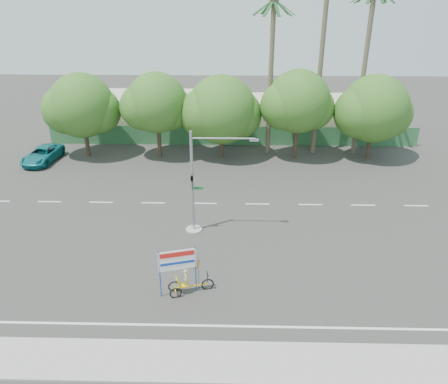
{
  "coord_description": "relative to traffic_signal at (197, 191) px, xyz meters",
  "views": [
    {
      "loc": [
        0.17,
        -21.63,
        15.11
      ],
      "look_at": [
        -0.42,
        2.72,
        3.5
      ],
      "focal_mm": 35.0,
      "sensor_mm": 36.0,
      "label": 1
    }
  ],
  "objects": [
    {
      "name": "palm_mid",
      "position": [
        14.2,
        15.52,
        6.48
      ],
      "size": [
        3.73,
        3.79,
        15.45
      ],
      "color": "#70604C",
      "rests_on": "ground"
    },
    {
      "name": "palm_short",
      "position": [
        5.7,
        15.52,
        5.94
      ],
      "size": [
        3.73,
        3.79,
        14.45
      ],
      "color": "#70604C",
      "rests_on": "ground"
    },
    {
      "name": "building_right",
      "position": [
        10.2,
        22.02,
        -1.12
      ],
      "size": [
        14.0,
        8.0,
        3.6
      ],
      "primitive_type": "cube",
      "color": "beige",
      "rests_on": "ground"
    },
    {
      "name": "sidewalk_near",
      "position": [
        2.2,
        -11.48,
        -2.86
      ],
      "size": [
        50.0,
        2.4,
        0.12
      ],
      "primitive_type": "cube",
      "color": "gray",
      "rests_on": "ground"
    },
    {
      "name": "building_left",
      "position": [
        -7.8,
        22.02,
        -0.92
      ],
      "size": [
        12.0,
        8.0,
        4.0
      ],
      "primitive_type": "cube",
      "color": "beige",
      "rests_on": "ground"
    },
    {
      "name": "tree_far_right",
      "position": [
        15.15,
        14.02,
        1.73
      ],
      "size": [
        7.38,
        6.2,
        7.94
      ],
      "color": "#473828",
      "rests_on": "ground"
    },
    {
      "name": "trike_billboard",
      "position": [
        -0.25,
        -6.68,
        -1.76
      ],
      "size": [
        2.85,
        1.12,
        2.89
      ],
      "rotation": [
        0.0,
        0.0,
        0.27
      ],
      "color": "black",
      "rests_on": "ground"
    },
    {
      "name": "traffic_signal",
      "position": [
        0.0,
        0.0,
        0.0
      ],
      "size": [
        4.72,
        1.1,
        7.0
      ],
      "color": "gray",
      "rests_on": "ground"
    },
    {
      "name": "palm_tall",
      "position": [
        10.2,
        15.52,
        7.55
      ],
      "size": [
        3.73,
        3.79,
        17.45
      ],
      "color": "#70604C",
      "rests_on": "ground"
    },
    {
      "name": "tree_right",
      "position": [
        8.15,
        14.02,
        2.32
      ],
      "size": [
        6.9,
        5.8,
        8.36
      ],
      "color": "#473828",
      "rests_on": "ground"
    },
    {
      "name": "tree_left",
      "position": [
        -4.85,
        14.02,
        2.14
      ],
      "size": [
        6.66,
        5.6,
        8.07
      ],
      "color": "#473828",
      "rests_on": "ground"
    },
    {
      "name": "pickup_truck",
      "position": [
        -15.58,
        12.34,
        -2.21
      ],
      "size": [
        2.86,
        5.3,
        1.41
      ],
      "primitive_type": "imported",
      "rotation": [
        0.0,
        0.0,
        -0.1
      ],
      "color": "#107075",
      "rests_on": "ground"
    },
    {
      "name": "ground",
      "position": [
        2.2,
        -3.98,
        -2.92
      ],
      "size": [
        120.0,
        120.0,
        0.0
      ],
      "primitive_type": "plane",
      "color": "#33302D",
      "rests_on": "ground"
    },
    {
      "name": "tree_center",
      "position": [
        1.14,
        14.02,
        1.55
      ],
      "size": [
        7.62,
        6.4,
        7.85
      ],
      "color": "#473828",
      "rests_on": "ground"
    },
    {
      "name": "fence",
      "position": [
        2.2,
        17.52,
        -1.92
      ],
      "size": [
        38.0,
        0.08,
        2.0
      ],
      "primitive_type": "cube",
      "color": "#336B3D",
      "rests_on": "ground"
    },
    {
      "name": "tree_far_left",
      "position": [
        -11.85,
        14.02,
        1.84
      ],
      "size": [
        7.14,
        6.0,
        7.96
      ],
      "color": "#473828",
      "rests_on": "ground"
    }
  ]
}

